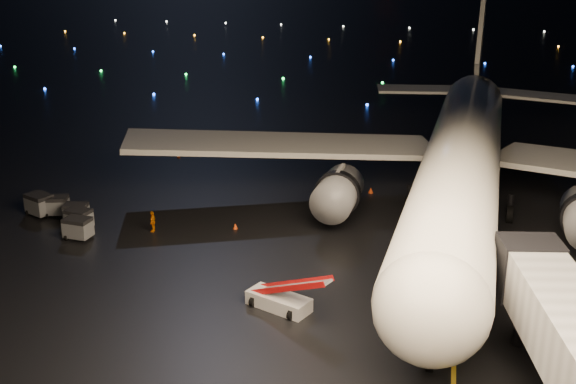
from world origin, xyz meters
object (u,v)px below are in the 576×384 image
airliner (467,112)px  crew_c (153,221)px  baggage_cart_2 (76,213)px  baggage_cart_0 (78,228)px  baggage_cart_4 (39,205)px  belt_loader (279,287)px  baggage_cart_1 (79,219)px  baggage_cart_3 (56,206)px

airliner → crew_c: bearing=-152.1°
airliner → baggage_cart_2: bearing=-158.0°
baggage_cart_0 → airliner: bearing=31.1°
baggage_cart_4 → crew_c: bearing=18.1°
crew_c → baggage_cart_0: bearing=-68.1°
airliner → belt_loader: size_ratio=9.81×
crew_c → baggage_cart_4: 10.57m
crew_c → baggage_cart_1: crew_c is taller
crew_c → baggage_cart_1: size_ratio=0.90×
baggage_cart_0 → crew_c: bearing=32.9°
airliner → crew_c: size_ratio=34.18×
belt_loader → baggage_cart_3: belt_loader is taller
belt_loader → baggage_cart_1: belt_loader is taller
baggage_cart_1 → baggage_cart_3: baggage_cart_3 is taller
airliner → baggage_cart_3: bearing=-160.9°
baggage_cart_0 → baggage_cart_1: (-0.87, 1.80, -0.03)m
belt_loader → baggage_cart_2: size_ratio=3.24×
crew_c → baggage_cart_2: size_ratio=0.93×
crew_c → baggage_cart_4: (-10.50, 1.24, 0.06)m
baggage_cart_0 → baggage_cart_4: baggage_cart_4 is taller
baggage_cart_1 → baggage_cart_4: baggage_cart_4 is taller
baggage_cart_3 → baggage_cart_4: baggage_cart_4 is taller
airliner → baggage_cart_0: 32.10m
baggage_cart_1 → baggage_cart_4: 5.03m
crew_c → baggage_cart_3: (-9.12, 1.51, -0.04)m
belt_loader → baggage_cart_2: belt_loader is taller
belt_loader → baggage_cart_1: size_ratio=3.13×
baggage_cart_1 → airliner: bearing=32.8°
baggage_cart_1 → baggage_cart_2: size_ratio=1.03×
baggage_cart_4 → baggage_cart_0: bearing=-9.8°
baggage_cart_3 → baggage_cart_1: bearing=-50.9°
airliner → baggage_cart_3: airliner is taller
airliner → baggage_cart_4: airliner is taller
crew_c → baggage_cart_3: bearing=-104.5°
baggage_cart_1 → baggage_cart_2: (-0.89, 1.21, -0.03)m
airliner → baggage_cart_4: 35.84m
baggage_cart_3 → baggage_cart_2: bearing=-40.1°
belt_loader → baggage_cart_4: size_ratio=2.78×
baggage_cart_3 → baggage_cart_0: bearing=-60.6°
baggage_cart_1 → baggage_cart_2: bearing=137.6°
baggage_cart_0 → baggage_cart_3: baggage_cart_0 is taller
belt_loader → airliner: bearing=84.5°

